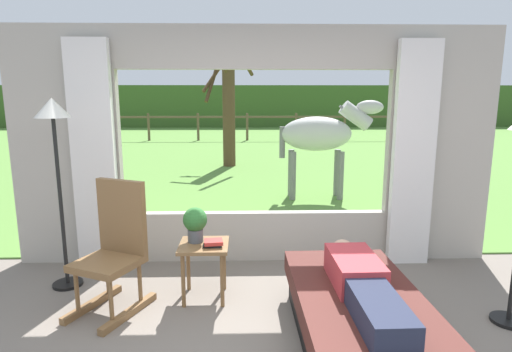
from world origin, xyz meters
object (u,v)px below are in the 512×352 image
object	(u,v)px
floor_lamp_left	(55,136)
recliner_sofa	(358,318)
horse	(321,135)
side_table	(204,254)
rocking_chair	(115,247)
potted_plant	(195,222)
pasture_tree	(228,106)
book_stack	(213,243)
reclining_person	(361,282)

from	to	relation	value
floor_lamp_left	recliner_sofa	bearing A→B (deg)	-22.60
floor_lamp_left	horse	world-z (taller)	floor_lamp_left
side_table	floor_lamp_left	world-z (taller)	floor_lamp_left
rocking_chair	potted_plant	size ratio (longest dim) A/B	3.50
potted_plant	horse	xyz separation A→B (m)	(1.80, 3.69, 0.45)
recliner_sofa	pasture_tree	size ratio (longest dim) A/B	0.56
horse	pasture_tree	bearing A→B (deg)	-152.51
side_table	horse	world-z (taller)	horse
recliner_sofa	side_table	xyz separation A→B (m)	(-1.20, 0.78, 0.21)
potted_plant	book_stack	world-z (taller)	potted_plant
reclining_person	pasture_tree	world-z (taller)	pasture_tree
recliner_sofa	floor_lamp_left	xyz separation A→B (m)	(-2.57, 1.07, 1.25)
side_table	rocking_chair	bearing A→B (deg)	-169.37
book_stack	floor_lamp_left	distance (m)	1.76
side_table	book_stack	size ratio (longest dim) A/B	2.86
side_table	pasture_tree	bearing A→B (deg)	90.36
rocking_chair	potted_plant	xyz separation A→B (m)	(0.67, 0.20, 0.16)
recliner_sofa	reclining_person	size ratio (longest dim) A/B	1.20
reclining_person	potted_plant	xyz separation A→B (m)	(-1.28, 0.89, 0.18)
rocking_chair	side_table	bearing A→B (deg)	35.23
rocking_chair	horse	world-z (taller)	horse
potted_plant	book_stack	bearing A→B (deg)	-35.25
recliner_sofa	floor_lamp_left	size ratio (longest dim) A/B	0.95
reclining_person	floor_lamp_left	size ratio (longest dim) A/B	0.79
reclining_person	pasture_tree	size ratio (longest dim) A/B	0.47
recliner_sofa	horse	distance (m)	4.66
potted_plant	reclining_person	bearing A→B (deg)	-34.77
floor_lamp_left	book_stack	bearing A→B (deg)	-13.48
rocking_chair	pasture_tree	distance (m)	7.53
side_table	book_stack	xyz separation A→B (m)	(0.09, -0.06, 0.12)
potted_plant	floor_lamp_left	xyz separation A→B (m)	(-1.29, 0.23, 0.76)
book_stack	horse	distance (m)	4.19
reclining_person	book_stack	xyz separation A→B (m)	(-1.11, 0.77, 0.03)
reclining_person	horse	size ratio (longest dim) A/B	0.79
pasture_tree	side_table	bearing A→B (deg)	-89.64
book_stack	horse	world-z (taller)	horse
recliner_sofa	potted_plant	size ratio (longest dim) A/B	5.36
reclining_person	book_stack	world-z (taller)	reclining_person
potted_plant	recliner_sofa	bearing A→B (deg)	-33.23
recliner_sofa	horse	size ratio (longest dim) A/B	0.95
reclining_person	rocking_chair	distance (m)	2.07
recliner_sofa	rocking_chair	distance (m)	2.08
side_table	book_stack	distance (m)	0.16
pasture_tree	book_stack	bearing A→B (deg)	-88.95
reclining_person	rocking_chair	xyz separation A→B (m)	(-1.95, 0.69, 0.02)
floor_lamp_left	pasture_tree	xyz separation A→B (m)	(1.32, 6.99, 0.09)
side_table	potted_plant	size ratio (longest dim) A/B	1.63
book_stack	floor_lamp_left	world-z (taller)	floor_lamp_left
rocking_chair	potted_plant	bearing A→B (deg)	41.29
recliner_sofa	side_table	bearing A→B (deg)	146.06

